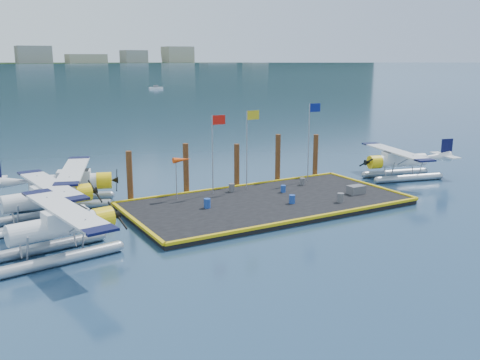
# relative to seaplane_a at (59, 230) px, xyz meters

# --- Properties ---
(ground) EXTENTS (4000.00, 4000.00, 0.00)m
(ground) POSITION_rel_seaplane_a_xyz_m (15.27, 3.03, -1.56)
(ground) COLOR navy
(ground) RESTS_ON ground
(dock) EXTENTS (20.00, 10.00, 0.40)m
(dock) POSITION_rel_seaplane_a_xyz_m (15.27, 3.03, -1.36)
(dock) COLOR black
(dock) RESTS_ON ground
(dock_bumpers) EXTENTS (20.25, 10.25, 0.18)m
(dock_bumpers) POSITION_rel_seaplane_a_xyz_m (15.27, 3.03, -1.07)
(dock_bumpers) COLOR gold
(dock_bumpers) RESTS_ON dock
(far_backdrop) EXTENTS (3050.00, 2050.00, 810.00)m
(far_backdrop) POSITION_rel_seaplane_a_xyz_m (255.18, 1740.55, 7.88)
(far_backdrop) COLOR black
(far_backdrop) RESTS_ON ground
(seaplane_a) EXTENTS (9.25, 10.16, 3.59)m
(seaplane_a) POSITION_rel_seaplane_a_xyz_m (0.00, 0.00, 0.00)
(seaplane_a) COLOR #9CA2AA
(seaplane_a) RESTS_ON ground
(seaplane_b) EXTENTS (9.10, 10.05, 3.55)m
(seaplane_b) POSITION_rel_seaplane_a_xyz_m (0.43, 6.51, -0.02)
(seaplane_b) COLOR #9CA2AA
(seaplane_b) RESTS_ON ground
(seaplane_c) EXTENTS (9.42, 10.06, 3.61)m
(seaplane_c) POSITION_rel_seaplane_a_xyz_m (2.79, 10.42, 0.01)
(seaplane_c) COLOR #9CA2AA
(seaplane_c) RESTS_ON ground
(seaplane_d) EXTENTS (8.92, 9.65, 3.42)m
(seaplane_d) POSITION_rel_seaplane_a_xyz_m (30.26, 4.76, -0.07)
(seaplane_d) COLOR #9CA2AA
(seaplane_d) RESTS_ON ground
(drum_0) EXTENTS (0.47, 0.47, 0.66)m
(drum_0) POSITION_rel_seaplane_a_xyz_m (10.65, 3.53, -0.84)
(drum_0) COLOR #1B3D96
(drum_0) RESTS_ON dock
(drum_1) EXTENTS (0.47, 0.47, 0.67)m
(drum_1) POSITION_rel_seaplane_a_xyz_m (19.68, 0.10, -0.83)
(drum_1) COLOR #555459
(drum_1) RESTS_ON dock
(drum_2) EXTENTS (0.39, 0.39, 0.55)m
(drum_2) POSITION_rel_seaplane_a_xyz_m (17.73, 4.57, -0.89)
(drum_2) COLOR #1B3D96
(drum_2) RESTS_ON dock
(drum_3) EXTENTS (0.44, 0.44, 0.62)m
(drum_3) POSITION_rel_seaplane_a_xyz_m (16.46, 1.57, -0.86)
(drum_3) COLOR #1B3D96
(drum_3) RESTS_ON dock
(drum_4) EXTENTS (0.42, 0.42, 0.59)m
(drum_4) POSITION_rel_seaplane_a_xyz_m (20.44, 5.77, -0.87)
(drum_4) COLOR #555459
(drum_4) RESTS_ON dock
(drum_5) EXTENTS (0.45, 0.45, 0.64)m
(drum_5) POSITION_rel_seaplane_a_xyz_m (14.34, 6.70, -0.85)
(drum_5) COLOR #555459
(drum_5) RESTS_ON dock
(crate) EXTENTS (1.27, 0.85, 0.63)m
(crate) POSITION_rel_seaplane_a_xyz_m (22.33, 1.42, -0.85)
(crate) COLOR #555459
(crate) RESTS_ON dock
(flagpole_red) EXTENTS (1.14, 0.08, 6.00)m
(flagpole_red) POSITION_rel_seaplane_a_xyz_m (12.97, 6.83, 2.83)
(flagpole_red) COLOR #93939B
(flagpole_red) RESTS_ON dock
(flagpole_yellow) EXTENTS (1.14, 0.08, 6.20)m
(flagpole_yellow) POSITION_rel_seaplane_a_xyz_m (15.97, 6.83, 2.95)
(flagpole_yellow) COLOR #93939B
(flagpole_yellow) RESTS_ON dock
(flagpole_blue) EXTENTS (1.14, 0.08, 6.50)m
(flagpole_blue) POSITION_rel_seaplane_a_xyz_m (21.96, 6.83, 3.12)
(flagpole_blue) COLOR #93939B
(flagpole_blue) RESTS_ON dock
(windsock) EXTENTS (1.40, 0.44, 3.12)m
(windsock) POSITION_rel_seaplane_a_xyz_m (10.24, 6.83, 1.66)
(windsock) COLOR #93939B
(windsock) RESTS_ON dock
(piling_0) EXTENTS (0.44, 0.44, 4.00)m
(piling_0) POSITION_rel_seaplane_a_xyz_m (6.77, 8.43, 0.44)
(piling_0) COLOR #412412
(piling_0) RESTS_ON ground
(piling_1) EXTENTS (0.44, 0.44, 4.20)m
(piling_1) POSITION_rel_seaplane_a_xyz_m (11.27, 8.43, 0.54)
(piling_1) COLOR #412412
(piling_1) RESTS_ON ground
(piling_2) EXTENTS (0.44, 0.44, 3.80)m
(piling_2) POSITION_rel_seaplane_a_xyz_m (15.77, 8.43, 0.34)
(piling_2) COLOR #412412
(piling_2) RESTS_ON ground
(piling_3) EXTENTS (0.44, 0.44, 4.30)m
(piling_3) POSITION_rel_seaplane_a_xyz_m (19.77, 8.43, 0.59)
(piling_3) COLOR #412412
(piling_3) RESTS_ON ground
(piling_4) EXTENTS (0.44, 0.44, 4.00)m
(piling_4) POSITION_rel_seaplane_a_xyz_m (23.77, 8.43, 0.44)
(piling_4) COLOR #412412
(piling_4) RESTS_ON ground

